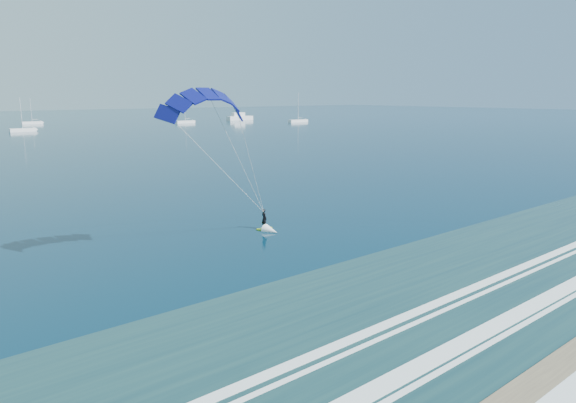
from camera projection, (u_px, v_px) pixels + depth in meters
The scene contains 6 objects.
kitesurfer_rig at pixel (239, 160), 43.06m from camera, with size 15.01×8.12×14.41m.
motor_yacht at pixel (239, 117), 261.33m from camera, with size 13.94×3.72×5.90m.
sailboat_3 at pixel (23, 130), 179.89m from camera, with size 8.47×2.40×11.79m.
sailboat_4 at pixel (32, 123), 225.24m from camera, with size 8.34×2.40×11.39m.
sailboat_5 at pixel (185, 122), 232.89m from camera, with size 8.94×2.40×12.17m.
sailboat_6 at pixel (298, 121), 241.75m from camera, with size 10.36×2.40×13.81m.
Camera 1 is at (-26.30, -7.98, 12.87)m, focal length 32.00 mm.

